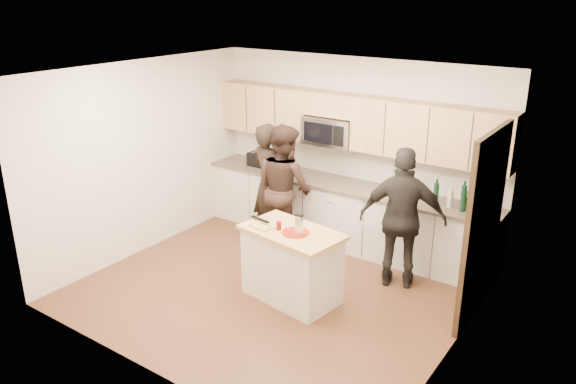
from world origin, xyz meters
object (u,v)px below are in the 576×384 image
Objects in this scene: toaster at (258,159)px; woman_center at (284,188)px; island at (292,264)px; woman_right at (403,219)px; woman_left at (269,184)px.

woman_center is at bearing -32.74° from toaster.
woman_center is (-0.90, 1.12, 0.47)m from island.
woman_right reaches higher than toaster.
woman_right is (1.83, -0.06, -0.01)m from woman_center.
toaster is 0.17× the size of woman_left.
woman_center reaches higher than woman_left.
woman_right reaches higher than island.
woman_left is at bearing -41.62° from toaster.
woman_right is at bearing -161.25° from woman_left.
woman_left reaches higher than toaster.
island is 1.51m from woman_center.
woman_center reaches higher than woman_right.
toaster is 0.83m from woman_left.
woman_center reaches higher than island.
island is at bearing 146.13° from woman_center.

